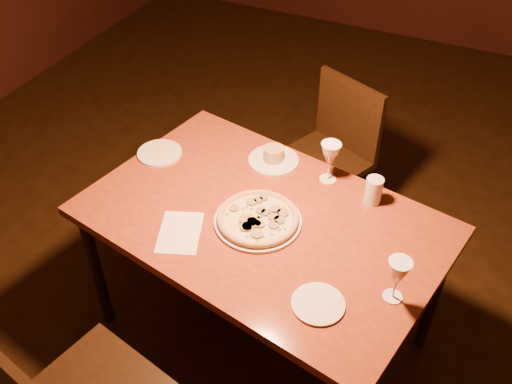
% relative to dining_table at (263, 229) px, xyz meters
% --- Properties ---
extents(floor, '(7.00, 7.00, 0.00)m').
position_rel_dining_table_xyz_m(floor, '(0.18, 0.14, -0.72)').
color(floor, black).
rests_on(floor, ground).
extents(dining_table, '(1.63, 1.22, 0.79)m').
position_rel_dining_table_xyz_m(dining_table, '(0.00, 0.00, 0.00)').
color(dining_table, brown).
rests_on(dining_table, floor).
extents(chair_far, '(0.58, 0.58, 0.91)m').
position_rel_dining_table_xyz_m(chair_far, '(-0.00, 0.91, -0.21)').
color(chair_far, black).
rests_on(chair_far, floor).
extents(pizza_plate, '(0.36, 0.36, 0.04)m').
position_rel_dining_table_xyz_m(pizza_plate, '(-0.01, -0.04, 0.09)').
color(pizza_plate, silver).
rests_on(pizza_plate, dining_table).
extents(ramekin_saucer, '(0.24, 0.24, 0.07)m').
position_rel_dining_table_xyz_m(ramekin_saucer, '(-0.11, 0.37, 0.09)').
color(ramekin_saucer, silver).
rests_on(ramekin_saucer, dining_table).
extents(wine_glass_far, '(0.09, 0.09, 0.20)m').
position_rel_dining_table_xyz_m(wine_glass_far, '(0.16, 0.35, 0.17)').
color(wine_glass_far, '#C55C52').
rests_on(wine_glass_far, dining_table).
extents(wine_glass_right, '(0.08, 0.08, 0.19)m').
position_rel_dining_table_xyz_m(wine_glass_right, '(0.60, -0.18, 0.16)').
color(wine_glass_right, '#C55C52').
rests_on(wine_glass_right, dining_table).
extents(water_tumbler, '(0.07, 0.07, 0.12)m').
position_rel_dining_table_xyz_m(water_tumbler, '(0.38, 0.29, 0.13)').
color(water_tumbler, silver).
rests_on(water_tumbler, dining_table).
extents(side_plate_left, '(0.21, 0.21, 0.01)m').
position_rel_dining_table_xyz_m(side_plate_left, '(-0.63, 0.19, 0.08)').
color(side_plate_left, silver).
rests_on(side_plate_left, dining_table).
extents(side_plate_near, '(0.19, 0.19, 0.01)m').
position_rel_dining_table_xyz_m(side_plate_near, '(0.37, -0.33, 0.07)').
color(side_plate_near, silver).
rests_on(side_plate_near, dining_table).
extents(menu_card, '(0.24, 0.29, 0.00)m').
position_rel_dining_table_xyz_m(menu_card, '(-0.27, -0.23, 0.07)').
color(menu_card, silver).
rests_on(menu_card, dining_table).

